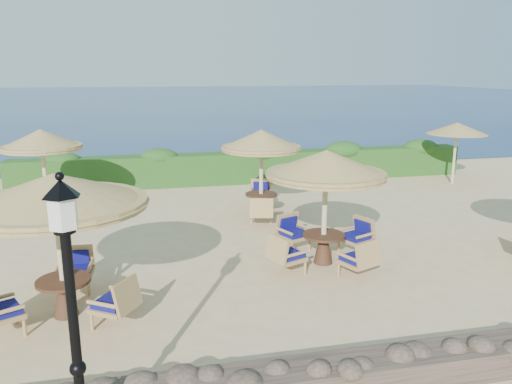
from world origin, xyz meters
name	(u,v)px	position (x,y,z in m)	size (l,w,h in m)	color
ground	(304,240)	(0.00, 0.00, 0.00)	(120.00, 120.00, 0.00)	#DABD8A
sea	(169,98)	(0.00, 70.00, 0.00)	(160.00, 160.00, 0.00)	#0C2152
hedge	(249,167)	(0.00, 7.20, 0.60)	(18.00, 0.90, 1.20)	#1C4516
stone_wall	(436,363)	(0.00, -6.20, 0.22)	(15.00, 0.65, 0.44)	brown
lamp_post	(75,339)	(-4.80, -6.80, 1.55)	(0.44, 0.44, 3.31)	black
extra_parasol	(457,129)	(7.80, 5.20, 2.17)	(2.30, 2.30, 2.41)	beige
cafe_set_0	(56,211)	(-5.53, -3.06, 1.99)	(3.19, 3.19, 2.65)	beige
cafe_set_1	(325,188)	(-0.07, -1.65, 1.80)	(2.85, 2.85, 2.65)	beige
cafe_set_3	(43,154)	(-7.02, 4.00, 1.91)	(2.37, 2.65, 2.65)	beige
cafe_set_4	(261,154)	(-0.61, 2.43, 1.92)	(2.41, 2.89, 2.65)	beige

